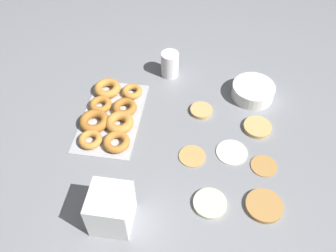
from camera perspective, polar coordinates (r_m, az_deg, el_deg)
The scene contains 12 objects.
ground_plane at distance 1.27m, azimuth 4.11°, elevation -3.24°, with size 3.00×3.00×0.00m, color gray.
pancake_0 at distance 1.38m, azimuth 5.36°, elevation 2.50°, with size 0.09×0.09×0.01m, color tan.
pancake_1 at distance 1.27m, azimuth 10.21°, elevation -4.11°, with size 0.11×0.11×0.01m, color beige.
pancake_2 at distance 1.17m, azimuth 15.17°, elevation -12.23°, with size 0.12×0.12×0.01m, color #B27F42.
pancake_3 at distance 1.35m, azimuth 14.16°, elevation -0.19°, with size 0.10×0.10×0.02m, color tan.
pancake_4 at distance 1.14m, azimuth 6.74°, elevation -12.22°, with size 0.11×0.11×0.01m, color beige.
pancake_5 at distance 1.24m, azimuth 3.86°, elevation -4.78°, with size 0.09×0.09×0.01m, color tan.
pancake_6 at distance 1.26m, azimuth 15.14°, elevation -6.14°, with size 0.09×0.09×0.01m, color #B27F42.
donut_tray at distance 1.36m, azimuth -9.21°, elevation 1.91°, with size 0.38×0.22×0.04m.
batter_bowl at distance 1.46m, azimuth 13.47°, elevation 5.48°, with size 0.17×0.17×0.05m.
container_stack at distance 1.07m, azimuth -9.11°, elevation -13.02°, with size 0.12×0.12×0.14m.
paper_cup at distance 1.50m, azimuth 0.31°, elevation 9.89°, with size 0.07×0.07×0.11m.
Camera 1 is at (0.77, 0.02, 1.01)m, focal length 38.00 mm.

